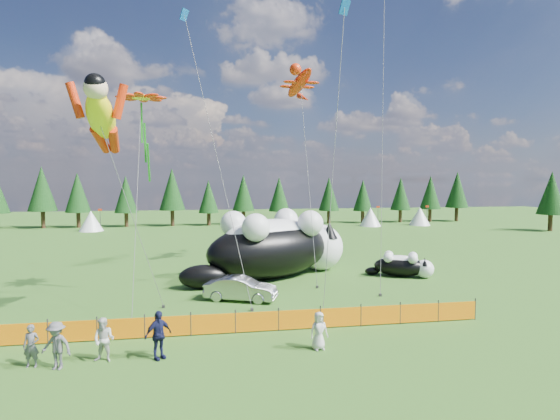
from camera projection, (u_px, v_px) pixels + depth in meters
name	position (u px, v px, depth m)	size (l,w,h in m)	color
ground	(251.00, 313.00, 23.08)	(160.00, 160.00, 0.00)	#163C0A
safety_fence	(257.00, 321.00, 20.09)	(22.06, 0.06, 1.10)	#262626
tree_line	(223.00, 199.00, 67.10)	(90.00, 4.00, 8.00)	black
festival_tents	(299.00, 218.00, 64.14)	(50.00, 3.20, 2.80)	white
cat_large	(277.00, 245.00, 31.49)	(12.44, 8.70, 4.83)	black
cat_small	(403.00, 265.00, 31.60)	(4.58, 3.15, 1.77)	black
car	(241.00, 289.00, 25.40)	(1.46, 4.20, 1.38)	#A8A8AD
spectator_a	(31.00, 346.00, 16.34)	(0.59, 0.38, 1.61)	#55555A
spectator_b	(104.00, 340.00, 16.82)	(0.83, 0.49, 1.72)	beige
spectator_c	(158.00, 335.00, 17.06)	(1.13, 0.58, 1.92)	#141638
spectator_d	(56.00, 346.00, 16.13)	(1.16, 0.60, 1.80)	#55555A
spectator_e	(319.00, 331.00, 18.04)	(0.77, 0.50, 1.58)	beige
superhero_kite	(101.00, 116.00, 20.21)	(4.43, 4.91, 12.05)	#FFED0D
gecko_kite	(299.00, 83.00, 34.03)	(4.05, 10.08, 16.33)	red
flower_kite	(141.00, 100.00, 24.65)	(3.55, 7.05, 12.64)	red
diamond_kite_a	(188.00, 29.00, 28.17)	(4.14, 7.57, 19.33)	#0B56AC
diamond_kite_b	(384.00, 9.00, 31.20)	(3.09, 6.87, 21.86)	#0D9D8D
diamond_kite_c	(344.00, 21.00, 23.26)	(2.35, 2.75, 17.00)	#0B56AC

